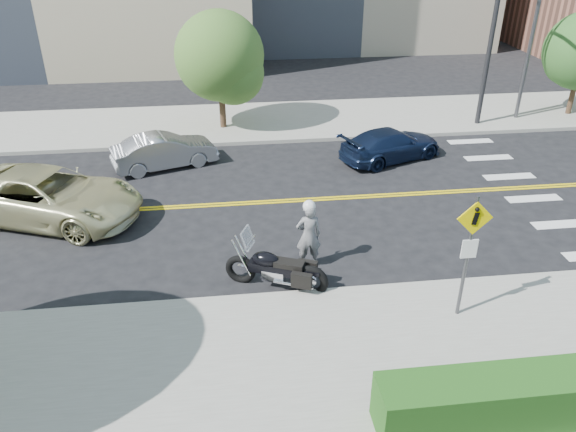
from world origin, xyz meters
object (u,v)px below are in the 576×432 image
(motorcyclist, at_px, (309,234))
(motorcycle, at_px, (276,261))
(pedestrian_sign, at_px, (469,246))
(parked_car_silver, at_px, (164,151))
(parked_car_blue, at_px, (391,145))
(suv, at_px, (49,196))

(motorcyclist, bearing_deg, motorcycle, 41.44)
(pedestrian_sign, bearing_deg, parked_car_silver, 127.05)
(motorcyclist, distance_m, parked_car_silver, 8.12)
(motorcyclist, relative_size, parked_car_blue, 0.48)
(pedestrian_sign, bearing_deg, motorcycle, 156.71)
(motorcyclist, distance_m, suv, 8.05)
(motorcycle, height_order, parked_car_blue, motorcycle)
(suv, height_order, parked_car_blue, suv)
(suv, bearing_deg, parked_car_silver, -20.75)
(pedestrian_sign, relative_size, parked_car_blue, 0.75)
(suv, relative_size, parked_car_blue, 1.38)
(motorcycle, xyz_separation_m, parked_car_blue, (5.05, 7.54, -0.19))
(pedestrian_sign, xyz_separation_m, suv, (-10.33, 6.01, -1.19))
(suv, xyz_separation_m, parked_car_silver, (3.12, 3.54, -0.16))
(motorcycle, relative_size, parked_car_silver, 0.68)
(motorcyclist, xyz_separation_m, motorcycle, (-0.93, -0.88, -0.18))
(pedestrian_sign, height_order, parked_car_silver, pedestrian_sign)
(suv, xyz_separation_m, parked_car_blue, (11.41, 3.24, -0.19))
(motorcyclist, height_order, parked_car_blue, motorcyclist)
(motorcycle, height_order, parked_car_silver, motorcycle)
(pedestrian_sign, relative_size, motorcyclist, 1.56)
(suv, distance_m, parked_car_blue, 11.86)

